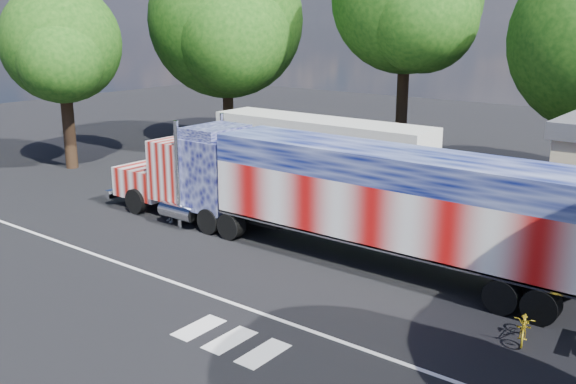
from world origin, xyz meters
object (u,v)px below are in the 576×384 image
Objects in this scene: semi_truck at (328,192)px; tree_w_a at (62,44)px; coach_bus at (320,152)px; tree_nw_a at (227,21)px; woman at (169,203)px; bicycle at (524,326)px.

semi_truck is 20.66m from tree_w_a.
coach_bus is 0.91× the size of tree_nw_a.
tree_nw_a is (-8.90, 13.54, 7.57)m from woman.
coach_bus is at bearing -23.38° from tree_nw_a.
tree_w_a is (-14.11, -5.36, 5.32)m from coach_bus.
tree_w_a is at bearing 155.35° from bicycle.
semi_truck reaches higher than woman.
woman is 0.13× the size of tree_nw_a.
tree_nw_a is 10.62m from tree_w_a.
coach_bus is 7.99× the size of bicycle.
semi_truck is at bearing -7.16° from tree_w_a.
woman is 14.38m from tree_w_a.
coach_bus is 9.17m from woman.
tree_w_a is at bearing 172.84° from semi_truck.
semi_truck is 12.50× the size of woman.
tree_nw_a is (-24.62, 14.86, 8.02)m from bicycle.
coach_bus is at bearing 129.03° from bicycle.
semi_truck reaches higher than coach_bus.
bicycle is 29.35m from tree_w_a.
bicycle is (15.72, -1.32, -0.45)m from woman.
bicycle is at bearing -31.10° from tree_nw_a.
tree_w_a is (-12.41, 3.59, 6.32)m from woman.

